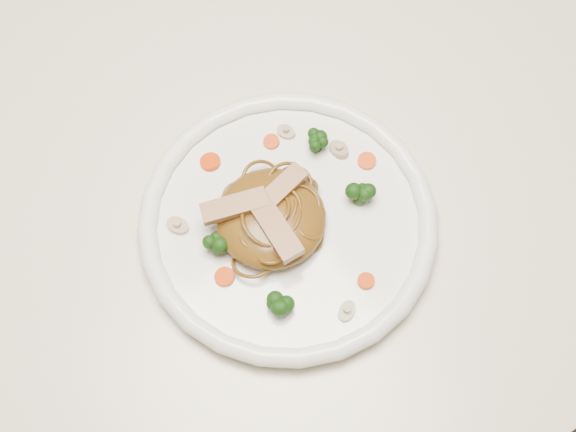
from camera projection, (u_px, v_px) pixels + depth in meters
ground at (268, 351)px, 1.54m from camera, size 4.00×4.00×0.00m
table at (256, 211)px, 0.94m from camera, size 1.20×0.80×0.75m
plate at (288, 225)px, 0.82m from camera, size 0.34×0.34×0.02m
noodle_mound at (271, 218)px, 0.80m from camera, size 0.11×0.11×0.04m
chicken_a at (280, 189)px, 0.79m from camera, size 0.06×0.03×0.01m
chicken_b at (234, 206)px, 0.78m from camera, size 0.07×0.04×0.01m
chicken_c at (275, 228)px, 0.77m from camera, size 0.03×0.07×0.01m
broccoli_0 at (316, 141)px, 0.84m from camera, size 0.03×0.03×0.03m
broccoli_1 at (216, 244)px, 0.79m from camera, size 0.03×0.03×0.03m
broccoli_2 at (278, 304)px, 0.76m from camera, size 0.03×0.03×0.03m
broccoli_3 at (361, 194)px, 0.81m from camera, size 0.03×0.03×0.03m
carrot_0 at (271, 142)px, 0.85m from camera, size 0.02×0.02×0.00m
carrot_1 at (225, 277)px, 0.79m from camera, size 0.02×0.02×0.00m
carrot_2 at (367, 161)px, 0.84m from camera, size 0.03×0.03×0.00m
carrot_3 at (210, 162)px, 0.84m from camera, size 0.03×0.03×0.00m
carrot_4 at (366, 281)px, 0.78m from camera, size 0.02×0.02×0.00m
mushroom_0 at (347, 311)px, 0.77m from camera, size 0.03×0.03×0.01m
mushroom_1 at (339, 149)px, 0.85m from camera, size 0.03×0.03×0.01m
mushroom_2 at (178, 226)px, 0.81m from camera, size 0.03×0.03×0.01m
mushroom_3 at (286, 132)px, 0.85m from camera, size 0.03×0.03×0.01m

